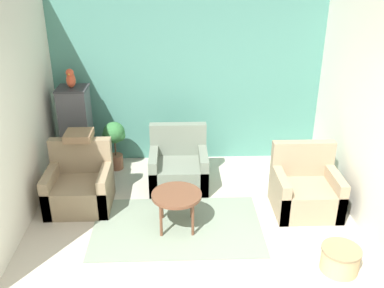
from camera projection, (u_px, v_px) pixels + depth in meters
name	position (u px, v px, depth m)	size (l,w,h in m)	color
wall_back_accent	(188.00, 77.00, 6.69)	(4.29, 0.06, 2.77)	#4C897A
wall_left	(16.00, 115.00, 5.12)	(0.06, 3.22, 2.77)	silver
wall_right	(363.00, 111.00, 5.27)	(0.06, 3.22, 2.77)	silver
area_rug	(177.00, 226.00, 5.40)	(2.11, 1.32, 0.01)	gray
coffee_table	(177.00, 197.00, 5.22)	(0.62, 0.62, 0.48)	brown
armchair_left	(80.00, 187.00, 5.76)	(0.83, 0.75, 0.87)	#8E7A5B
armchair_right	(305.00, 191.00, 5.67)	(0.83, 0.75, 0.87)	#9E896B
armchair_middle	(179.00, 168.00, 6.27)	(0.83, 0.75, 0.87)	slate
birdcage	(77.00, 131.00, 6.50)	(0.44, 0.44, 1.37)	#353539
parrot	(71.00, 79.00, 6.17)	(0.13, 0.24, 0.29)	#D14C2D
potted_plant	(114.00, 138.00, 6.65)	(0.37, 0.34, 0.79)	brown
wicker_basket	(340.00, 258.00, 4.61)	(0.43, 0.43, 0.28)	tan
throw_pillow	(79.00, 136.00, 5.73)	(0.36, 0.36, 0.10)	#846647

